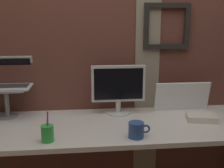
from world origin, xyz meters
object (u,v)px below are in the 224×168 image
(laptop, at_px, (7,78))
(coffee_mug, at_px, (137,130))
(pen_cup, at_px, (48,133))
(monitor, at_px, (118,87))
(whiteboard_panel, at_px, (182,96))

(laptop, distance_m, coffee_mug, 1.01)
(pen_cup, distance_m, coffee_mug, 0.51)
(monitor, bearing_deg, whiteboard_panel, 2.65)
(monitor, bearing_deg, pen_cup, -136.12)
(laptop, bearing_deg, coffee_mug, -31.27)
(coffee_mug, bearing_deg, monitor, 96.60)
(laptop, xyz_separation_m, whiteboard_panel, (1.28, -0.05, -0.16))
(pen_cup, bearing_deg, laptop, 122.88)
(pen_cup, relative_size, coffee_mug, 1.38)
(monitor, distance_m, pen_cup, 0.66)
(pen_cup, xyz_separation_m, coffee_mug, (0.51, 0.00, -0.00))
(whiteboard_panel, relative_size, pen_cup, 2.35)
(laptop, relative_size, whiteboard_panel, 0.83)
(laptop, distance_m, pen_cup, 0.65)
(pen_cup, bearing_deg, monitor, 43.88)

